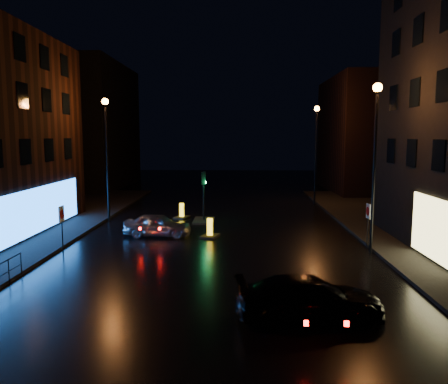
{
  "coord_description": "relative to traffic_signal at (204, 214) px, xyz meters",
  "views": [
    {
      "loc": [
        1.07,
        -15.56,
        5.83
      ],
      "look_at": [
        0.37,
        8.14,
        2.8
      ],
      "focal_mm": 35.0,
      "sensor_mm": 36.0,
      "label": 1
    }
  ],
  "objects": [
    {
      "name": "bollard_far",
      "position": [
        -1.68,
        1.21,
        -0.27
      ],
      "size": [
        1.18,
        1.43,
        1.08
      ],
      "rotation": [
        0.0,
        0.0,
        -0.34
      ],
      "color": "black",
      "rests_on": "ground"
    },
    {
      "name": "street_lamp_rnear",
      "position": [
        9.0,
        -8.0,
        5.06
      ],
      "size": [
        0.44,
        0.44,
        8.37
      ],
      "color": "black",
      "rests_on": "ground"
    },
    {
      "name": "building_far_right",
      "position": [
        16.2,
        18.0,
        5.5
      ],
      "size": [
        8.0,
        14.0,
        12.0
      ],
      "primitive_type": "cube",
      "color": "black",
      "rests_on": "ground"
    },
    {
      "name": "dark_sedan",
      "position": [
        4.62,
        -16.1,
        0.19
      ],
      "size": [
        4.95,
        2.5,
        1.38
      ],
      "primitive_type": "imported",
      "rotation": [
        0.0,
        0.0,
        1.7
      ],
      "color": "black",
      "rests_on": "ground"
    },
    {
      "name": "building_far_left",
      "position": [
        -14.8,
        21.0,
        6.5
      ],
      "size": [
        8.0,
        16.0,
        14.0
      ],
      "primitive_type": "cube",
      "color": "black",
      "rests_on": "ground"
    },
    {
      "name": "bollard_near",
      "position": [
        0.71,
        -4.69,
        -0.26
      ],
      "size": [
        1.2,
        1.46,
        1.11
      ],
      "rotation": [
        0.0,
        0.0,
        -0.32
      ],
      "color": "black",
      "rests_on": "ground"
    },
    {
      "name": "road_sign_left",
      "position": [
        -6.4,
        -8.57,
        1.31
      ],
      "size": [
        0.08,
        0.58,
        2.41
      ],
      "rotation": [
        0.0,
        0.0,
        0.01
      ],
      "color": "black",
      "rests_on": "ground"
    },
    {
      "name": "silver_hatchback",
      "position": [
        -2.37,
        -4.55,
        0.16
      ],
      "size": [
        3.98,
        1.78,
        1.33
      ],
      "primitive_type": "imported",
      "rotation": [
        0.0,
        0.0,
        1.52
      ],
      "color": "#B7B8BF",
      "rests_on": "ground"
    },
    {
      "name": "road_sign_right",
      "position": [
        9.1,
        -7.04,
        1.27
      ],
      "size": [
        0.09,
        0.57,
        2.37
      ],
      "rotation": [
        0.0,
        0.0,
        3.19
      ],
      "color": "black",
      "rests_on": "ground"
    },
    {
      "name": "street_lamp_lfar",
      "position": [
        -6.6,
        -0.0,
        5.06
      ],
      "size": [
        0.44,
        0.44,
        8.37
      ],
      "color": "black",
      "rests_on": "ground"
    },
    {
      "name": "ground",
      "position": [
        1.2,
        -14.0,
        -0.5
      ],
      "size": [
        120.0,
        120.0,
        0.0
      ],
      "primitive_type": "plane",
      "color": "black",
      "rests_on": "ground"
    },
    {
      "name": "traffic_signal",
      "position": [
        0.0,
        0.0,
        0.0
      ],
      "size": [
        1.4,
        2.4,
        3.45
      ],
      "color": "black",
      "rests_on": "ground"
    },
    {
      "name": "street_lamp_rfar",
      "position": [
        9.0,
        8.0,
        5.06
      ],
      "size": [
        0.44,
        0.44,
        8.37
      ],
      "color": "black",
      "rests_on": "ground"
    }
  ]
}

